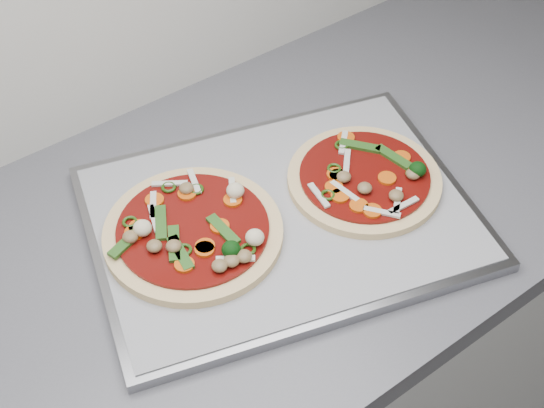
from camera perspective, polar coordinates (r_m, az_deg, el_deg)
baking_tray at (r=1.01m, az=0.69°, el=-1.01°), size 0.58×0.50×0.02m
parchment at (r=1.01m, az=0.69°, el=-0.65°), size 0.56×0.47×0.00m
pizza_left at (r=0.97m, az=-5.94°, el=-2.08°), size 0.27×0.27×0.04m
pizza_right at (r=1.04m, az=7.05°, el=1.93°), size 0.30×0.30×0.04m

